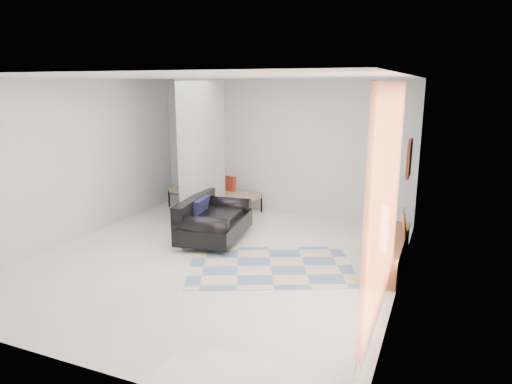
% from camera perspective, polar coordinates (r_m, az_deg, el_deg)
% --- Properties ---
extents(floor, '(6.00, 6.00, 0.00)m').
position_cam_1_polar(floor, '(7.30, -5.02, -8.40)').
color(floor, beige).
rests_on(floor, ground).
extents(ceiling, '(6.00, 6.00, 0.00)m').
position_cam_1_polar(ceiling, '(6.78, -5.52, 14.14)').
color(ceiling, white).
rests_on(ceiling, wall_back).
extents(wall_back, '(6.00, 0.00, 6.00)m').
position_cam_1_polar(wall_back, '(9.62, 3.16, 5.57)').
color(wall_back, silver).
rests_on(wall_back, ground).
extents(wall_front, '(6.00, 0.00, 6.00)m').
position_cam_1_polar(wall_front, '(4.56, -23.22, -4.33)').
color(wall_front, silver).
rests_on(wall_front, ground).
extents(wall_left, '(0.00, 6.00, 6.00)m').
position_cam_1_polar(wall_left, '(8.54, -21.83, 3.63)').
color(wall_left, silver).
rests_on(wall_left, ground).
extents(wall_right, '(0.00, 6.00, 6.00)m').
position_cam_1_polar(wall_right, '(6.14, 18.06, 0.46)').
color(wall_right, silver).
rests_on(wall_right, ground).
extents(partition_column, '(0.35, 1.20, 2.80)m').
position_cam_1_polar(partition_column, '(8.81, -6.72, 4.78)').
color(partition_column, '#9A9EA1').
rests_on(partition_column, floor).
extents(hallway_door, '(0.85, 0.06, 2.04)m').
position_cam_1_polar(hallway_door, '(10.53, -7.79, 4.05)').
color(hallway_door, white).
rests_on(hallway_door, floor).
extents(curtain, '(0.00, 2.55, 2.55)m').
position_cam_1_polar(curtain, '(5.02, 16.01, -1.60)').
color(curtain, '#DB6939').
rests_on(curtain, wall_right).
extents(wall_art, '(0.04, 0.45, 0.55)m').
position_cam_1_polar(wall_art, '(6.98, 18.63, 4.00)').
color(wall_art, '#3F1C11').
rests_on(wall_art, wall_right).
extents(media_console, '(0.45, 2.02, 0.80)m').
position_cam_1_polar(media_console, '(7.36, 16.23, -7.04)').
color(media_console, brown).
rests_on(media_console, floor).
extents(loveseat, '(1.16, 1.73, 0.76)m').
position_cam_1_polar(loveseat, '(8.09, -5.58, -3.56)').
color(loveseat, silver).
rests_on(loveseat, floor).
extents(daybed, '(2.11, 1.22, 0.77)m').
position_cam_1_polar(daybed, '(10.03, -5.29, 0.10)').
color(daybed, black).
rests_on(daybed, floor).
extents(area_rug, '(2.91, 2.50, 0.01)m').
position_cam_1_polar(area_rug, '(7.01, 1.86, -9.25)').
color(area_rug, '#C3BC95').
rests_on(area_rug, floor).
extents(cylinder_lamp, '(0.12, 0.12, 0.65)m').
position_cam_1_polar(cylinder_lamp, '(6.65, 15.74, -4.47)').
color(cylinder_lamp, white).
rests_on(cylinder_lamp, media_console).
extents(bronze_figurine, '(0.12, 0.12, 0.24)m').
position_cam_1_polar(bronze_figurine, '(7.78, 16.50, -3.51)').
color(bronze_figurine, black).
rests_on(bronze_figurine, media_console).
extents(vase, '(0.22, 0.22, 0.21)m').
position_cam_1_polar(vase, '(7.14, 15.86, -5.08)').
color(vase, white).
rests_on(vase, media_console).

